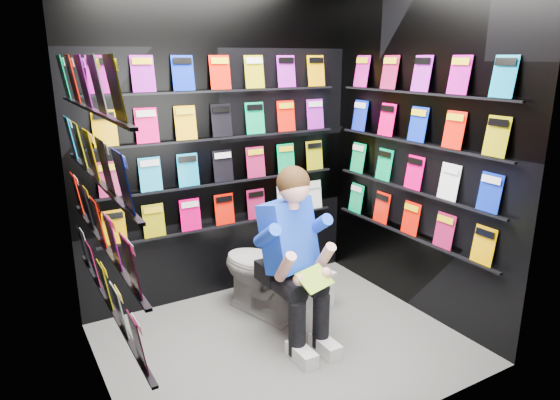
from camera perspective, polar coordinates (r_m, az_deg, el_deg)
floor at (r=3.72m, az=0.41°, el=-16.09°), size 2.40×2.40×0.00m
wall_back at (r=4.09m, az=-6.79°, el=6.42°), size 2.40×0.04×2.60m
wall_front at (r=2.44m, az=12.59°, el=-0.45°), size 2.40×0.04×2.60m
wall_left at (r=2.82m, az=-21.01°, el=1.04°), size 0.04×2.00×2.60m
wall_right at (r=3.96m, az=15.61°, el=5.62°), size 0.04×2.00×2.60m
comics_back at (r=4.07m, az=-6.62°, el=6.43°), size 2.10×0.06×1.37m
comics_left at (r=2.82m, az=-20.42°, el=1.22°), size 0.06×1.70×1.37m
comics_right at (r=3.94m, az=15.31°, el=5.66°), size 0.06×1.70×1.37m
toilet at (r=3.97m, az=-2.07°, el=-7.91°), size 0.62×0.84×0.73m
longbox at (r=4.20m, az=3.45°, el=-9.96°), size 0.29×0.40×0.27m
longbox_lid at (r=4.14m, az=3.49°, el=-8.10°), size 0.31×0.43×0.03m
reader at (r=3.51m, az=0.83°, el=-4.18°), size 0.70×0.86×1.37m
held_comic at (r=3.31m, az=4.00°, el=-8.96°), size 0.28×0.21×0.11m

